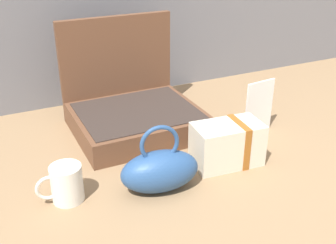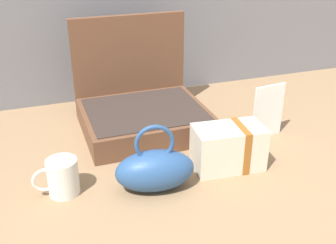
{
  "view_description": "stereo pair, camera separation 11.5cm",
  "coord_description": "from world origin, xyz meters",
  "px_view_note": "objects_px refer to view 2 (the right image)",
  "views": [
    {
      "loc": [
        -0.45,
        -0.95,
        0.65
      ],
      "look_at": [
        -0.0,
        -0.02,
        0.14
      ],
      "focal_mm": 44.65,
      "sensor_mm": 36.0,
      "label": 1
    },
    {
      "loc": [
        -0.34,
        -1.0,
        0.65
      ],
      "look_at": [
        -0.0,
        -0.02,
        0.14
      ],
      "focal_mm": 44.65,
      "sensor_mm": 36.0,
      "label": 2
    }
  ],
  "objects_px": {
    "open_suitcase": "(141,106)",
    "cream_toiletry_bag": "(229,147)",
    "teal_pouch_handbag": "(155,169)",
    "info_card_left": "(268,111)",
    "coffee_mug": "(62,177)"
  },
  "relations": [
    {
      "from": "open_suitcase",
      "to": "coffee_mug",
      "type": "height_order",
      "value": "open_suitcase"
    },
    {
      "from": "open_suitcase",
      "to": "info_card_left",
      "type": "distance_m",
      "value": 0.42
    },
    {
      "from": "cream_toiletry_bag",
      "to": "coffee_mug",
      "type": "height_order",
      "value": "cream_toiletry_bag"
    },
    {
      "from": "coffee_mug",
      "to": "cream_toiletry_bag",
      "type": "bearing_deg",
      "value": -2.88
    },
    {
      "from": "cream_toiletry_bag",
      "to": "open_suitcase",
      "type": "bearing_deg",
      "value": 115.99
    },
    {
      "from": "open_suitcase",
      "to": "cream_toiletry_bag",
      "type": "relative_size",
      "value": 1.96
    },
    {
      "from": "teal_pouch_handbag",
      "to": "coffee_mug",
      "type": "xyz_separation_m",
      "value": [
        -0.23,
        0.06,
        -0.01
      ]
    },
    {
      "from": "cream_toiletry_bag",
      "to": "info_card_left",
      "type": "relative_size",
      "value": 1.15
    },
    {
      "from": "teal_pouch_handbag",
      "to": "info_card_left",
      "type": "distance_m",
      "value": 0.47
    },
    {
      "from": "teal_pouch_handbag",
      "to": "info_card_left",
      "type": "height_order",
      "value": "teal_pouch_handbag"
    },
    {
      "from": "info_card_left",
      "to": "open_suitcase",
      "type": "bearing_deg",
      "value": 144.0
    },
    {
      "from": "teal_pouch_handbag",
      "to": "coffee_mug",
      "type": "distance_m",
      "value": 0.24
    },
    {
      "from": "open_suitcase",
      "to": "cream_toiletry_bag",
      "type": "distance_m",
      "value": 0.38
    },
    {
      "from": "coffee_mug",
      "to": "open_suitcase",
      "type": "bearing_deg",
      "value": 46.11
    },
    {
      "from": "teal_pouch_handbag",
      "to": "coffee_mug",
      "type": "height_order",
      "value": "teal_pouch_handbag"
    }
  ]
}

